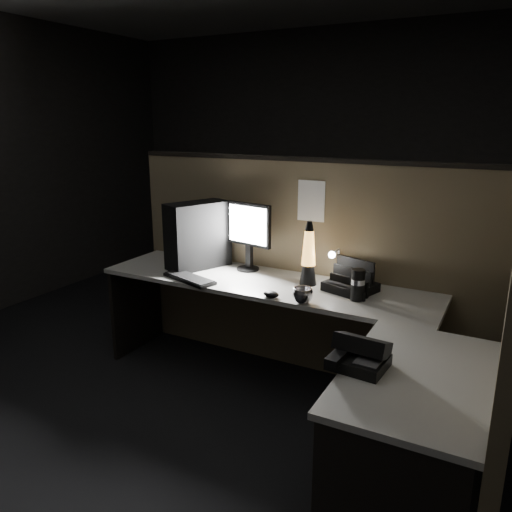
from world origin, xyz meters
The scene contains 17 objects.
floor centered at (0.00, 0.00, 0.00)m, with size 6.00×6.00×0.00m, color black.
room_shell centered at (0.00, 0.00, 1.62)m, with size 6.00×6.00×6.00m.
partition_back centered at (0.00, 0.93, 0.75)m, with size 2.66×0.06×1.50m, color brown.
partition_right centered at (1.33, 0.10, 0.75)m, with size 0.06×1.66×1.50m, color brown.
desk centered at (0.18, 0.25, 0.58)m, with size 2.60×1.60×0.73m.
pc_tower centered at (-0.72, 0.67, 0.97)m, with size 0.20×0.45×0.48m, color black.
monitor centered at (-0.37, 0.79, 1.02)m, with size 0.37×0.16×0.48m.
keyboard centered at (-0.60, 0.38, 0.74)m, with size 0.41×0.14×0.02m, color black.
mouse centered at (0.03, 0.34, 0.75)m, with size 0.10×0.07×0.04m, color black.
clip_lamp centered at (0.28, 0.78, 0.87)m, with size 0.05×0.18×0.23m.
organizer centered at (0.42, 0.69, 0.78)m, with size 0.34×0.32×0.21m.
lava_lamp centered at (0.13, 0.67, 0.91)m, with size 0.11×0.11×0.42m.
travel_mug centered at (0.51, 0.54, 0.83)m, with size 0.08×0.08×0.19m, color black.
steel_mug centered at (0.24, 0.34, 0.78)m, with size 0.12×0.12×0.09m, color #B2B1B9.
figurine centered at (0.36, 0.83, 0.78)m, with size 0.06×0.06×0.06m, color orange.
pinned_paper centered at (0.05, 0.90, 1.24)m, with size 0.19×0.00×0.28m, color white.
desk_phone centered at (0.76, -0.26, 0.78)m, with size 0.25×0.26×0.14m.
Camera 1 is at (1.30, -2.22, 1.78)m, focal length 35.00 mm.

